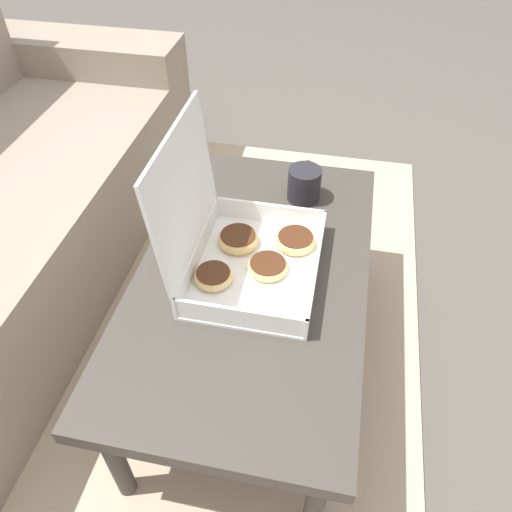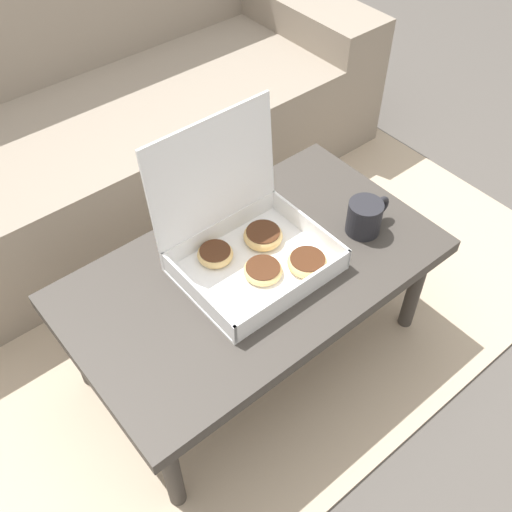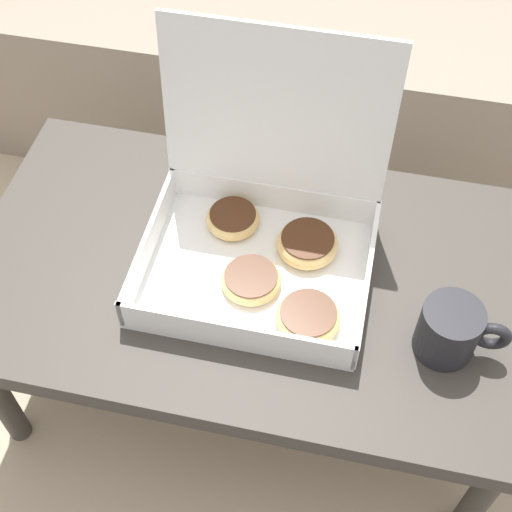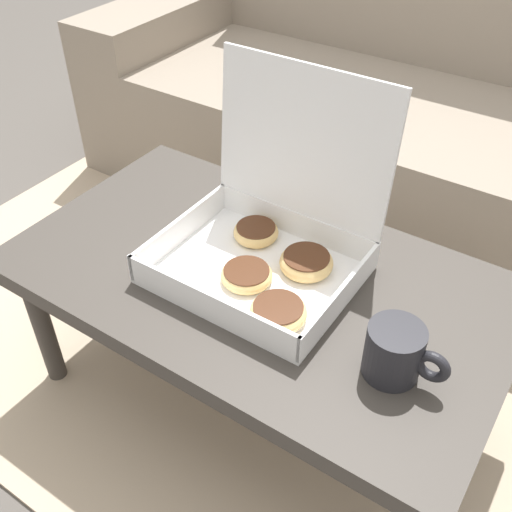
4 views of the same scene
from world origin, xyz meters
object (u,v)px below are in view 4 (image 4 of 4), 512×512
couch (429,123)px  pastry_box (274,242)px  coffee_table (257,288)px  coffee_mug (396,352)px

couch → pastry_box: couch is taller
couch → coffee_table: couch is taller
coffee_table → pastry_box: (0.02, 0.03, 0.11)m
couch → coffee_mug: couch is taller
coffee_mug → couch: bearing=107.2°
coffee_table → coffee_mug: size_ratio=7.03×
pastry_box → coffee_mug: bearing=-20.9°
couch → coffee_table: bearing=-90.0°
couch → coffee_mug: (0.33, -1.06, 0.13)m
couch → coffee_table: size_ratio=2.20×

